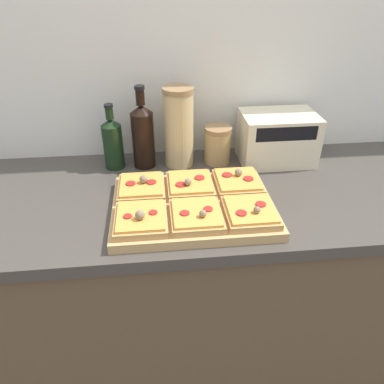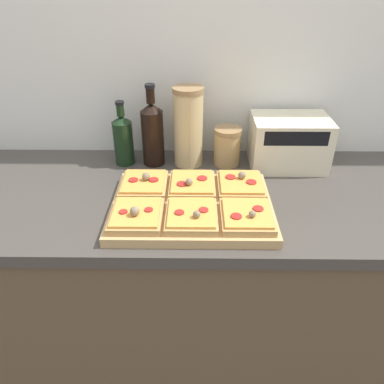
{
  "view_description": "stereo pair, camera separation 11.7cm",
  "coord_description": "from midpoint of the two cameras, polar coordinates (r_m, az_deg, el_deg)",
  "views": [
    {
      "loc": [
        -0.15,
        -0.76,
        1.57
      ],
      "look_at": [
        -0.04,
        0.24,
        0.95
      ],
      "focal_mm": 35.0,
      "sensor_mm": 36.0,
      "label": 1
    },
    {
      "loc": [
        -0.03,
        -0.76,
        1.57
      ],
      "look_at": [
        -0.04,
        0.24,
        0.95
      ],
      "focal_mm": 35.0,
      "sensor_mm": 36.0,
      "label": 2
    }
  ],
  "objects": [
    {
      "name": "grain_jar_tall",
      "position": [
        1.39,
        -4.48,
        9.74
      ],
      "size": [
        0.11,
        0.11,
        0.3
      ],
      "color": "tan",
      "rests_on": "kitchen_counter"
    },
    {
      "name": "grain_jar_short",
      "position": [
        1.43,
        1.57,
        7.16
      ],
      "size": [
        0.1,
        0.1,
        0.14
      ],
      "color": "tan",
      "rests_on": "kitchen_counter"
    },
    {
      "name": "pizza_slice_back_center",
      "position": [
        1.23,
        -3.03,
        1.09
      ],
      "size": [
        0.15,
        0.17,
        0.05
      ],
      "color": "tan",
      "rests_on": "cutting_board"
    },
    {
      "name": "pizza_slice_front_center",
      "position": [
        1.08,
        -2.44,
        -3.67
      ],
      "size": [
        0.15,
        0.17,
        0.05
      ],
      "color": "tan",
      "rests_on": "cutting_board"
    },
    {
      "name": "toaster_oven",
      "position": [
        1.46,
        10.61,
        8.07
      ],
      "size": [
        0.3,
        0.19,
        0.19
      ],
      "color": "beige",
      "rests_on": "kitchen_counter"
    },
    {
      "name": "cutting_board",
      "position": [
        1.17,
        -2.72,
        -2.33
      ],
      "size": [
        0.5,
        0.37,
        0.03
      ],
      "primitive_type": "cube",
      "color": "tan",
      "rests_on": "kitchen_counter"
    },
    {
      "name": "pizza_slice_front_left",
      "position": [
        1.08,
        -10.9,
        -4.11
      ],
      "size": [
        0.15,
        0.17,
        0.06
      ],
      "color": "tan",
      "rests_on": "cutting_board"
    },
    {
      "name": "pizza_slice_back_right",
      "position": [
        1.24,
        4.31,
        1.51
      ],
      "size": [
        0.15,
        0.17,
        0.05
      ],
      "color": "tan",
      "rests_on": "cutting_board"
    },
    {
      "name": "pizza_slice_front_right",
      "position": [
        1.1,
        5.88,
        -3.14
      ],
      "size": [
        0.15,
        0.17,
        0.05
      ],
      "color": "tan",
      "rests_on": "cutting_board"
    },
    {
      "name": "kitchen_counter",
      "position": [
        1.56,
        -1.04,
        -14.17
      ],
      "size": [
        2.63,
        0.67,
        0.9
      ],
      "color": "brown",
      "rests_on": "ground_plane"
    },
    {
      "name": "olive_oil_bottle",
      "position": [
        1.43,
        -14.32,
        7.28
      ],
      "size": [
        0.07,
        0.07,
        0.24
      ],
      "color": "black",
      "rests_on": "kitchen_counter"
    },
    {
      "name": "wine_bottle",
      "position": [
        1.41,
        -9.91,
        8.54
      ],
      "size": [
        0.08,
        0.08,
        0.31
      ],
      "color": "black",
      "rests_on": "kitchen_counter"
    },
    {
      "name": "wall_back",
      "position": [
        1.47,
        -2.68,
        19.15
      ],
      "size": [
        6.0,
        0.06,
        2.5
      ],
      "color": "silver",
      "rests_on": "ground_plane"
    },
    {
      "name": "pizza_slice_back_left",
      "position": [
        1.23,
        -10.43,
        0.7
      ],
      "size": [
        0.15,
        0.17,
        0.05
      ],
      "color": "tan",
      "rests_on": "cutting_board"
    }
  ]
}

